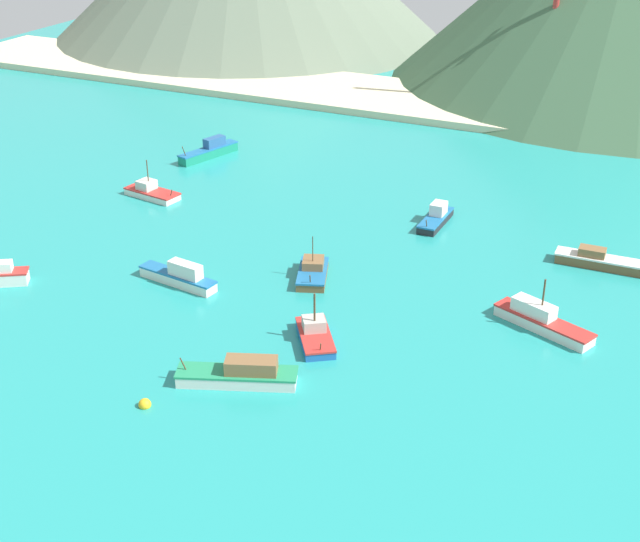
{
  "coord_description": "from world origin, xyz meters",
  "views": [
    {
      "loc": [
        24.33,
        -22.77,
        43.26
      ],
      "look_at": [
        -10.19,
        50.29,
        2.83
      ],
      "focal_mm": 49.69,
      "sensor_mm": 36.0,
      "label": 1
    }
  ],
  "objects_px": {
    "fishing_boat_0": "(313,272)",
    "buoy_0": "(145,404)",
    "fishing_boat_3": "(241,374)",
    "fishing_boat_13": "(315,335)",
    "fishing_boat_1": "(541,320)",
    "fishing_boat_6": "(601,261)",
    "fishing_boat_7": "(210,151)",
    "fishing_boat_10": "(151,192)",
    "fishing_boat_2": "(436,217)",
    "fishing_boat_14": "(180,276)"
  },
  "relations": [
    {
      "from": "fishing_boat_2",
      "to": "fishing_boat_1",
      "type": "bearing_deg",
      "value": -49.1
    },
    {
      "from": "fishing_boat_3",
      "to": "fishing_boat_0",
      "type": "bearing_deg",
      "value": 98.43
    },
    {
      "from": "fishing_boat_0",
      "to": "buoy_0",
      "type": "distance_m",
      "value": 27.45
    },
    {
      "from": "fishing_boat_10",
      "to": "fishing_boat_14",
      "type": "xyz_separation_m",
      "value": [
        17.29,
        -19.46,
        0.28
      ]
    },
    {
      "from": "fishing_boat_0",
      "to": "buoy_0",
      "type": "height_order",
      "value": "fishing_boat_0"
    },
    {
      "from": "fishing_boat_1",
      "to": "fishing_boat_13",
      "type": "relative_size",
      "value": 1.43
    },
    {
      "from": "fishing_boat_3",
      "to": "fishing_boat_10",
      "type": "height_order",
      "value": "fishing_boat_10"
    },
    {
      "from": "fishing_boat_3",
      "to": "fishing_boat_10",
      "type": "distance_m",
      "value": 46.2
    },
    {
      "from": "buoy_0",
      "to": "fishing_boat_13",
      "type": "bearing_deg",
      "value": 61.77
    },
    {
      "from": "fishing_boat_6",
      "to": "fishing_boat_7",
      "type": "distance_m",
      "value": 59.71
    },
    {
      "from": "fishing_boat_0",
      "to": "fishing_boat_13",
      "type": "xyz_separation_m",
      "value": [
        5.92,
        -11.78,
        -0.01
      ]
    },
    {
      "from": "fishing_boat_6",
      "to": "fishing_boat_14",
      "type": "bearing_deg",
      "value": -149.5
    },
    {
      "from": "fishing_boat_6",
      "to": "buoy_0",
      "type": "relative_size",
      "value": 9.61
    },
    {
      "from": "fishing_boat_10",
      "to": "fishing_boat_13",
      "type": "xyz_separation_m",
      "value": [
        35.23,
        -23.86,
        0.0
      ]
    },
    {
      "from": "fishing_boat_1",
      "to": "fishing_boat_10",
      "type": "distance_m",
      "value": 55.28
    },
    {
      "from": "fishing_boat_3",
      "to": "fishing_boat_7",
      "type": "xyz_separation_m",
      "value": [
        -33.81,
        49.74,
        0.06
      ]
    },
    {
      "from": "buoy_0",
      "to": "fishing_boat_1",
      "type": "bearing_deg",
      "value": 45.04
    },
    {
      "from": "fishing_boat_6",
      "to": "fishing_boat_10",
      "type": "height_order",
      "value": "fishing_boat_10"
    },
    {
      "from": "fishing_boat_1",
      "to": "fishing_boat_10",
      "type": "relative_size",
      "value": 1.3
    },
    {
      "from": "fishing_boat_2",
      "to": "fishing_boat_7",
      "type": "height_order",
      "value": "fishing_boat_7"
    },
    {
      "from": "fishing_boat_1",
      "to": "fishing_boat_3",
      "type": "relative_size",
      "value": 0.97
    },
    {
      "from": "buoy_0",
      "to": "fishing_boat_14",
      "type": "bearing_deg",
      "value": 115.66
    },
    {
      "from": "fishing_boat_0",
      "to": "fishing_boat_6",
      "type": "xyz_separation_m",
      "value": [
        27.57,
        15.95,
        0.03
      ]
    },
    {
      "from": "fishing_boat_1",
      "to": "buoy_0",
      "type": "height_order",
      "value": "fishing_boat_1"
    },
    {
      "from": "fishing_boat_0",
      "to": "fishing_boat_2",
      "type": "relative_size",
      "value": 0.95
    },
    {
      "from": "fishing_boat_3",
      "to": "fishing_boat_7",
      "type": "height_order",
      "value": "fishing_boat_7"
    },
    {
      "from": "fishing_boat_3",
      "to": "fishing_boat_14",
      "type": "distance_m",
      "value": 20.25
    },
    {
      "from": "fishing_boat_13",
      "to": "fishing_boat_3",
      "type": "bearing_deg",
      "value": -107.31
    },
    {
      "from": "fishing_boat_0",
      "to": "fishing_boat_2",
      "type": "xyz_separation_m",
      "value": [
        7.29,
        19.65,
        0.09
      ]
    },
    {
      "from": "fishing_boat_3",
      "to": "fishing_boat_13",
      "type": "height_order",
      "value": "fishing_boat_13"
    },
    {
      "from": "fishing_boat_6",
      "to": "fishing_boat_14",
      "type": "relative_size",
      "value": 1.07
    },
    {
      "from": "fishing_boat_13",
      "to": "fishing_boat_2",
      "type": "bearing_deg",
      "value": 87.5
    },
    {
      "from": "fishing_boat_0",
      "to": "fishing_boat_7",
      "type": "height_order",
      "value": "fishing_boat_0"
    },
    {
      "from": "fishing_boat_2",
      "to": "fishing_boat_7",
      "type": "distance_m",
      "value": 39.12
    },
    {
      "from": "fishing_boat_14",
      "to": "fishing_boat_2",
      "type": "bearing_deg",
      "value": 54.44
    },
    {
      "from": "fishing_boat_10",
      "to": "fishing_boat_13",
      "type": "distance_m",
      "value": 42.55
    },
    {
      "from": "fishing_boat_3",
      "to": "fishing_boat_13",
      "type": "xyz_separation_m",
      "value": [
        2.83,
        9.07,
        -0.21
      ]
    },
    {
      "from": "fishing_boat_3",
      "to": "fishing_boat_7",
      "type": "relative_size",
      "value": 1.03
    },
    {
      "from": "fishing_boat_6",
      "to": "fishing_boat_7",
      "type": "relative_size",
      "value": 0.99
    },
    {
      "from": "fishing_boat_0",
      "to": "fishing_boat_14",
      "type": "relative_size",
      "value": 0.77
    },
    {
      "from": "fishing_boat_0",
      "to": "fishing_boat_13",
      "type": "height_order",
      "value": "fishing_boat_13"
    },
    {
      "from": "fishing_boat_2",
      "to": "fishing_boat_13",
      "type": "height_order",
      "value": "fishing_boat_13"
    },
    {
      "from": "fishing_boat_14",
      "to": "buoy_0",
      "type": "bearing_deg",
      "value": -64.34
    },
    {
      "from": "fishing_boat_2",
      "to": "fishing_boat_7",
      "type": "bearing_deg",
      "value": 166.34
    },
    {
      "from": "fishing_boat_0",
      "to": "fishing_boat_1",
      "type": "xyz_separation_m",
      "value": [
        24.56,
        -0.3,
        0.22
      ]
    },
    {
      "from": "fishing_boat_1",
      "to": "fishing_boat_2",
      "type": "distance_m",
      "value": 26.39
    },
    {
      "from": "fishing_boat_0",
      "to": "fishing_boat_2",
      "type": "bearing_deg",
      "value": 69.64
    },
    {
      "from": "fishing_boat_6",
      "to": "fishing_boat_13",
      "type": "bearing_deg",
      "value": -127.99
    },
    {
      "from": "fishing_boat_1",
      "to": "fishing_boat_10",
      "type": "bearing_deg",
      "value": 167.06
    },
    {
      "from": "fishing_boat_3",
      "to": "fishing_boat_1",
      "type": "bearing_deg",
      "value": 43.75
    }
  ]
}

